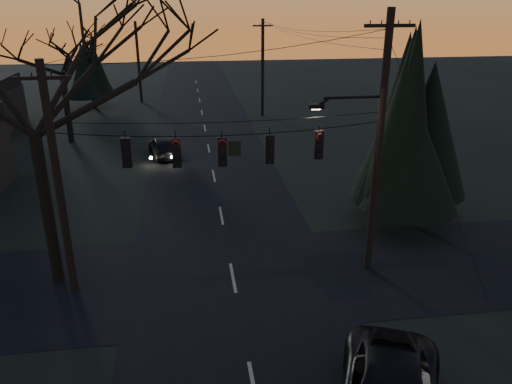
{
  "coord_description": "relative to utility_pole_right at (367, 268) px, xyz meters",
  "views": [
    {
      "loc": [
        -1.5,
        -6.95,
        10.36
      ],
      "look_at": [
        0.91,
        9.99,
        3.59
      ],
      "focal_mm": 35.0,
      "sensor_mm": 36.0,
      "label": 1
    }
  ],
  "objects": [
    {
      "name": "evergreen_dist",
      "position": [
        -15.91,
        33.82,
        3.5
      ],
      "size": [
        3.79,
        3.79,
        5.82
      ],
      "color": "black",
      "rests_on": "ground"
    },
    {
      "name": "evergreen_right",
      "position": [
        3.5,
        3.89,
        4.78
      ],
      "size": [
        4.76,
        4.76,
        8.36
      ],
      "color": "black",
      "rests_on": "ground"
    },
    {
      "name": "cross_road",
      "position": [
        -5.5,
        0.0,
        0.01
      ],
      "size": [
        60.0,
        7.0,
        0.02
      ],
      "primitive_type": "cube",
      "color": "black",
      "rests_on": "ground"
    },
    {
      "name": "bare_tree_dist",
      "position": [
        -15.71,
        21.27,
        7.04
      ],
      "size": [
        6.67,
        6.67,
        10.08
      ],
      "color": "black",
      "rests_on": "ground"
    },
    {
      "name": "bare_tree_left",
      "position": [
        -12.27,
        0.87,
        8.05
      ],
      "size": [
        8.93,
        8.93,
        11.51
      ],
      "color": "black",
      "rests_on": "ground"
    },
    {
      "name": "utility_pole_far_r",
      "position": [
        0.0,
        28.0,
        0.0
      ],
      "size": [
        1.8,
        0.3,
        8.5
      ],
      "primitive_type": null,
      "color": "black",
      "rests_on": "ground"
    },
    {
      "name": "span_signal_assembly",
      "position": [
        -5.74,
        0.0,
        5.27
      ],
      "size": [
        11.5,
        0.44,
        1.56
      ],
      "color": "black",
      "rests_on": "ground"
    },
    {
      "name": "utility_pole_right",
      "position": [
        0.0,
        0.0,
        0.0
      ],
      "size": [
        5.0,
        0.3,
        10.0
      ],
      "primitive_type": null,
      "color": "black",
      "rests_on": "ground"
    },
    {
      "name": "utility_pole_left",
      "position": [
        -11.5,
        0.0,
        0.0
      ],
      "size": [
        1.8,
        0.3,
        8.5
      ],
      "primitive_type": null,
      "color": "black",
      "rests_on": "ground"
    },
    {
      "name": "main_road",
      "position": [
        -5.5,
        10.0,
        0.01
      ],
      "size": [
        8.0,
        120.0,
        0.02
      ],
      "primitive_type": "cube",
      "color": "black",
      "rests_on": "ground"
    },
    {
      "name": "utility_pole_far_l",
      "position": [
        -11.5,
        36.0,
        0.0
      ],
      "size": [
        0.3,
        0.3,
        8.0
      ],
      "primitive_type": null,
      "color": "black",
      "rests_on": "ground"
    },
    {
      "name": "sedan_oncoming_a",
      "position": [
        -8.7,
        16.58,
        0.7
      ],
      "size": [
        2.35,
        4.32,
        1.39
      ],
      "primitive_type": "imported",
      "rotation": [
        0.0,
        0.0,
        3.32
      ],
      "color": "black",
      "rests_on": "ground"
    }
  ]
}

